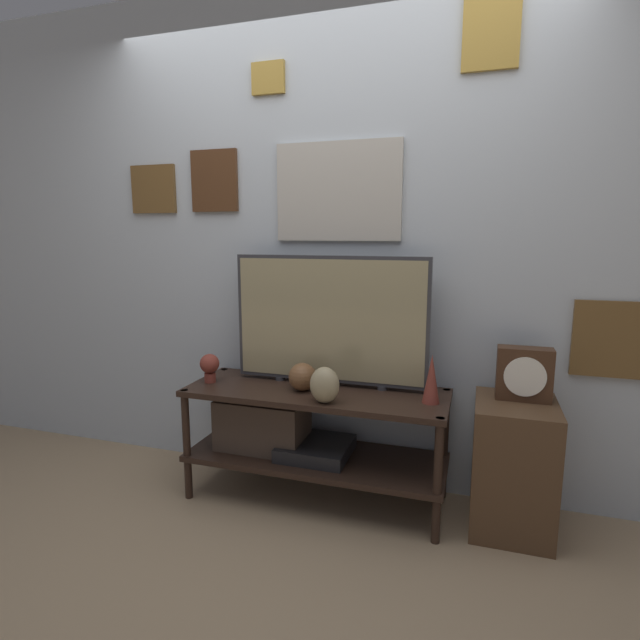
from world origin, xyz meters
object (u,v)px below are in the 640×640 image
at_px(vase_urn_stoneware, 325,385).
at_px(decorative_bust, 210,366).
at_px(vase_slim_bronze, 431,379).
at_px(vase_round_glass, 302,377).
at_px(television, 330,320).
at_px(mantel_clock, 524,374).

relative_size(vase_urn_stoneware, decorative_bust, 1.12).
xyz_separation_m(vase_slim_bronze, vase_round_glass, (-0.65, -0.01, -0.05)).
xyz_separation_m(vase_urn_stoneware, vase_round_glass, (-0.16, 0.15, -0.02)).
bearing_deg(vase_slim_bronze, television, 166.93).
distance_m(vase_urn_stoneware, vase_round_glass, 0.22).
bearing_deg(vase_round_glass, decorative_bust, -178.27).
bearing_deg(vase_urn_stoneware, vase_round_glass, 138.32).
height_order(vase_round_glass, decorative_bust, decorative_bust).
relative_size(vase_slim_bronze, mantel_clock, 0.95).
bearing_deg(mantel_clock, vase_round_glass, -173.87).
xyz_separation_m(vase_urn_stoneware, mantel_clock, (0.90, 0.26, 0.06)).
distance_m(vase_slim_bronze, decorative_bust, 1.17).
xyz_separation_m(vase_slim_bronze, mantel_clock, (0.41, 0.11, 0.03)).
xyz_separation_m(vase_urn_stoneware, decorative_bust, (-0.69, 0.13, 0.01)).
bearing_deg(vase_slim_bronze, vase_urn_stoneware, -162.28).
xyz_separation_m(decorative_bust, mantel_clock, (1.59, 0.13, 0.06)).
distance_m(vase_slim_bronze, vase_round_glass, 0.65).
bearing_deg(mantel_clock, vase_slim_bronze, -165.60).
height_order(television, mantel_clock, television).
bearing_deg(vase_urn_stoneware, vase_slim_bronze, 17.72).
height_order(vase_urn_stoneware, mantel_clock, mantel_clock).
bearing_deg(television, vase_slim_bronze, -13.07).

